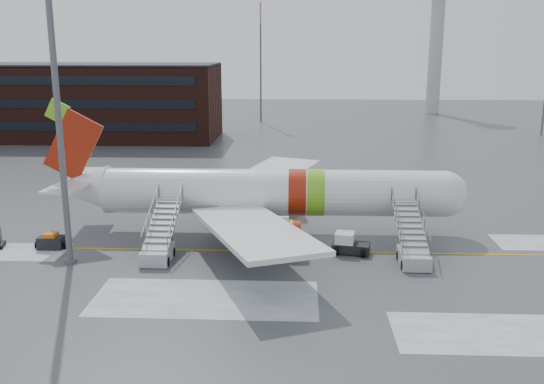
{
  "coord_description": "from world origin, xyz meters",
  "views": [
    {
      "loc": [
        -0.3,
        -44.85,
        15.44
      ],
      "look_at": [
        -2.37,
        1.76,
        4.0
      ],
      "focal_mm": 40.0,
      "sensor_mm": 36.0,
      "label": 1
    }
  ],
  "objects_px": {
    "pushback_tug": "(349,244)",
    "baggage_tractor": "(51,242)",
    "light_mast_near": "(56,85)",
    "airstair_fwd": "(412,248)",
    "airliner": "(262,193)",
    "airstair_aft": "(160,244)"
  },
  "relations": [
    {
      "from": "airstair_aft",
      "to": "pushback_tug",
      "type": "height_order",
      "value": "airstair_aft"
    },
    {
      "from": "light_mast_near",
      "to": "baggage_tractor",
      "type": "bearing_deg",
      "value": 130.9
    },
    {
      "from": "pushback_tug",
      "to": "baggage_tractor",
      "type": "distance_m",
      "value": 22.93
    },
    {
      "from": "airstair_fwd",
      "to": "airstair_aft",
      "type": "height_order",
      "value": "same"
    },
    {
      "from": "pushback_tug",
      "to": "light_mast_near",
      "type": "relative_size",
      "value": 0.12
    },
    {
      "from": "airstair_fwd",
      "to": "pushback_tug",
      "type": "xyz_separation_m",
      "value": [
        -4.44,
        1.67,
        -0.37
      ]
    },
    {
      "from": "baggage_tractor",
      "to": "pushback_tug",
      "type": "bearing_deg",
      "value": 0.09
    },
    {
      "from": "airstair_fwd",
      "to": "baggage_tractor",
      "type": "distance_m",
      "value": 27.42
    },
    {
      "from": "airliner",
      "to": "baggage_tractor",
      "type": "bearing_deg",
      "value": -163.01
    },
    {
      "from": "airstair_aft",
      "to": "pushback_tug",
      "type": "relative_size",
      "value": 2.57
    },
    {
      "from": "airstair_fwd",
      "to": "pushback_tug",
      "type": "bearing_deg",
      "value": 159.37
    },
    {
      "from": "airliner",
      "to": "airstair_aft",
      "type": "distance_m",
      "value": 9.98
    },
    {
      "from": "airstair_fwd",
      "to": "light_mast_near",
      "type": "distance_m",
      "value": 27.41
    },
    {
      "from": "airliner",
      "to": "baggage_tractor",
      "type": "height_order",
      "value": "airliner"
    },
    {
      "from": "airstair_aft",
      "to": "baggage_tractor",
      "type": "height_order",
      "value": "airstair_aft"
    },
    {
      "from": "airstair_fwd",
      "to": "baggage_tractor",
      "type": "height_order",
      "value": "airstair_fwd"
    },
    {
      "from": "airliner",
      "to": "airstair_fwd",
      "type": "bearing_deg",
      "value": -29.97
    },
    {
      "from": "pushback_tug",
      "to": "baggage_tractor",
      "type": "bearing_deg",
      "value": -179.91
    },
    {
      "from": "airstair_aft",
      "to": "pushback_tug",
      "type": "distance_m",
      "value": 14.16
    },
    {
      "from": "pushback_tug",
      "to": "airstair_aft",
      "type": "bearing_deg",
      "value": -173.23
    },
    {
      "from": "airliner",
      "to": "airstair_aft",
      "type": "height_order",
      "value": "airliner"
    },
    {
      "from": "airstair_fwd",
      "to": "pushback_tug",
      "type": "distance_m",
      "value": 4.76
    }
  ]
}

